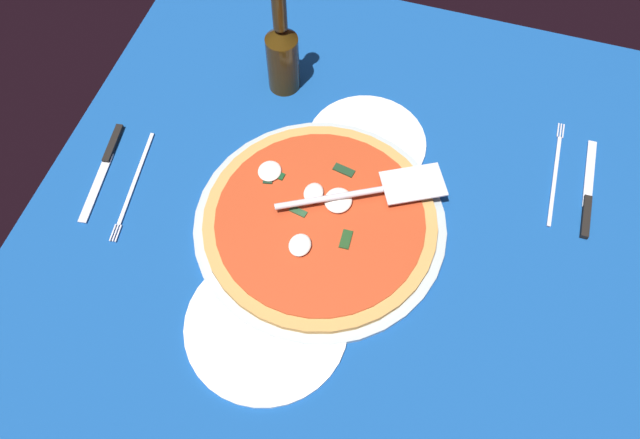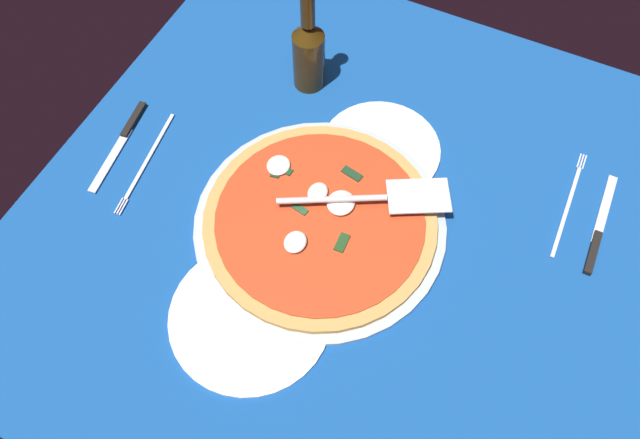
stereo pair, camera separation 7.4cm
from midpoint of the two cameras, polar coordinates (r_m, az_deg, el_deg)
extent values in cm
cube|color=#13458D|center=(101.59, 5.01, -0.49)|extent=(101.05, 101.05, 0.80)
cylinder|color=#ACBABB|center=(100.00, 2.10, -0.60)|extent=(39.76, 39.76, 1.24)
cylinder|color=white|center=(93.79, -4.04, -8.85)|extent=(23.82, 23.82, 1.00)
cylinder|color=white|center=(108.78, 7.38, 6.12)|extent=(20.27, 20.27, 1.00)
cylinder|color=tan|center=(99.01, 2.13, -0.28)|extent=(36.67, 36.67, 1.02)
cylinder|color=#B53919|center=(98.44, 2.14, -0.09)|extent=(32.84, 32.84, 0.30)
ellipsoid|color=silver|center=(103.07, -1.72, 4.77)|extent=(4.04, 3.76, 0.87)
ellipsoid|color=white|center=(99.21, 4.01, 1.37)|extent=(4.71, 4.38, 1.22)
ellipsoid|color=white|center=(95.55, -0.04, -2.18)|extent=(3.91, 3.38, 1.28)
ellipsoid|color=silver|center=(100.06, 1.90, 2.33)|extent=(3.81, 3.09, 1.17)
cube|color=#124120|center=(102.86, -1.08, 4.34)|extent=(1.52, 2.45, 0.30)
cube|color=#1C401B|center=(96.32, 4.18, -2.22)|extent=(3.23, 1.65, 0.30)
cube|color=#1A381F|center=(102.82, 4.95, 3.99)|extent=(2.03, 3.69, 0.30)
cube|color=#153624|center=(102.97, -1.86, 4.40)|extent=(3.40, 2.13, 0.30)
cube|color=#244E2D|center=(98.95, 0.28, 0.84)|extent=(1.59, 2.93, 0.30)
cube|color=silver|center=(100.48, 10.93, 1.96)|extent=(10.07, 11.52, 0.30)
cylinder|color=silver|center=(98.24, 3.28, 1.83)|extent=(8.93, 15.58, 1.00)
cube|color=white|center=(110.64, 24.29, -0.03)|extent=(20.66, 12.51, 0.60)
cube|color=silver|center=(109.83, 23.06, 0.60)|extent=(18.10, 0.93, 0.25)
cube|color=silver|center=(116.39, 24.35, 4.59)|extent=(3.00, 0.28, 0.25)
cube|color=silver|center=(116.32, 24.15, 4.67)|extent=(3.00, 0.28, 0.25)
cube|color=silver|center=(116.26, 23.95, 4.75)|extent=(3.00, 0.28, 0.25)
cube|color=black|center=(107.35, 25.14, -2.83)|extent=(7.78, 1.34, 0.80)
cube|color=silver|center=(112.56, 25.92, 0.74)|extent=(13.60, 1.65, 0.25)
cube|color=white|center=(111.34, -14.49, 5.77)|extent=(18.72, 15.19, 0.60)
cube|color=silver|center=(109.83, -13.18, 5.54)|extent=(18.14, 3.03, 0.25)
cube|color=silver|center=(105.49, -15.76, 1.06)|extent=(3.00, 0.62, 0.25)
cube|color=silver|center=(105.31, -15.55, 1.00)|extent=(3.00, 0.62, 0.25)
cube|color=silver|center=(105.14, -15.34, 0.94)|extent=(3.00, 0.62, 0.25)
cube|color=black|center=(114.79, -14.65, 8.57)|extent=(7.81, 2.22, 0.80)
cube|color=silver|center=(110.96, -16.50, 5.06)|extent=(13.58, 3.19, 0.25)
cylinder|color=#372509|center=(113.52, 0.89, 13.94)|extent=(5.62, 5.62, 11.54)
cone|color=#372509|center=(108.52, 0.95, 16.52)|extent=(5.62, 5.62, 2.59)
cylinder|color=#372509|center=(105.02, 0.99, 18.54)|extent=(2.41, 2.41, 7.69)
camera|label=1|loc=(0.04, -87.86, 3.76)|focal=35.62mm
camera|label=2|loc=(0.04, 92.14, -3.76)|focal=35.62mm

